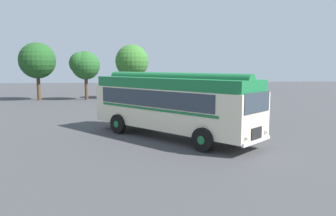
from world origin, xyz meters
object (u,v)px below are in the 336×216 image
at_px(car_near_left, 161,96).
at_px(box_van, 214,91).
at_px(car_mid_left, 191,96).
at_px(vintage_bus, 171,102).

distance_m(car_near_left, box_van, 5.34).
bearing_deg(car_mid_left, box_van, -1.48).
distance_m(vintage_bus, car_mid_left, 15.43).
height_order(car_mid_left, box_van, box_van).
height_order(car_near_left, box_van, box_van).
bearing_deg(vintage_bus, car_mid_left, 75.79).
distance_m(car_mid_left, box_van, 2.40).
distance_m(car_near_left, car_mid_left, 2.97).
height_order(vintage_bus, car_near_left, vintage_bus).
height_order(car_near_left, car_mid_left, same).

